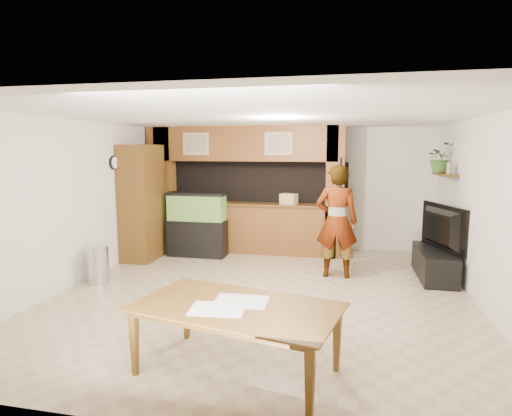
% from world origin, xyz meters
% --- Properties ---
extents(floor, '(6.50, 6.50, 0.00)m').
position_xyz_m(floor, '(0.00, 0.00, 0.00)').
color(floor, tan).
rests_on(floor, ground).
extents(ceiling, '(6.50, 6.50, 0.00)m').
position_xyz_m(ceiling, '(0.00, 0.00, 2.60)').
color(ceiling, white).
rests_on(ceiling, wall_back).
extents(wall_back, '(6.00, 0.00, 6.00)m').
position_xyz_m(wall_back, '(0.00, 3.25, 1.30)').
color(wall_back, silver).
rests_on(wall_back, floor).
extents(wall_left, '(0.00, 6.50, 6.50)m').
position_xyz_m(wall_left, '(-3.00, 0.00, 1.30)').
color(wall_left, silver).
rests_on(wall_left, floor).
extents(wall_right, '(0.00, 6.50, 6.50)m').
position_xyz_m(wall_right, '(3.00, 0.00, 1.30)').
color(wall_right, silver).
rests_on(wall_right, floor).
extents(partition, '(4.20, 0.99, 2.60)m').
position_xyz_m(partition, '(-0.95, 2.64, 1.31)').
color(partition, brown).
rests_on(partition, floor).
extents(wall_clock, '(0.05, 0.25, 0.25)m').
position_xyz_m(wall_clock, '(-2.97, 1.00, 1.90)').
color(wall_clock, black).
rests_on(wall_clock, wall_left).
extents(wall_shelf, '(0.25, 0.90, 0.04)m').
position_xyz_m(wall_shelf, '(2.85, 1.95, 1.70)').
color(wall_shelf, brown).
rests_on(wall_shelf, wall_right).
extents(pantry_cabinet, '(0.56, 0.91, 2.23)m').
position_xyz_m(pantry_cabinet, '(-2.70, 1.51, 1.11)').
color(pantry_cabinet, brown).
rests_on(pantry_cabinet, floor).
extents(trash_can, '(0.33, 0.33, 0.61)m').
position_xyz_m(trash_can, '(-2.68, -0.09, 0.31)').
color(trash_can, '#B2B2B7').
rests_on(trash_can, floor).
extents(aquarium, '(1.17, 0.44, 1.29)m').
position_xyz_m(aquarium, '(-1.75, 1.95, 0.63)').
color(aquarium, black).
rests_on(aquarium, floor).
extents(tv_stand, '(0.52, 1.42, 0.47)m').
position_xyz_m(tv_stand, '(2.65, 1.38, 0.24)').
color(tv_stand, black).
rests_on(tv_stand, floor).
extents(television, '(0.59, 1.30, 0.76)m').
position_xyz_m(television, '(2.65, 1.38, 0.85)').
color(television, black).
rests_on(television, tv_stand).
extents(photo_frame, '(0.04, 0.15, 0.20)m').
position_xyz_m(photo_frame, '(2.85, 1.72, 1.82)').
color(photo_frame, tan).
rests_on(photo_frame, wall_shelf).
extents(potted_plant, '(0.60, 0.56, 0.54)m').
position_xyz_m(potted_plant, '(2.82, 2.26, 1.99)').
color(potted_plant, '#376227').
rests_on(potted_plant, wall_shelf).
extents(person, '(0.70, 0.47, 1.89)m').
position_xyz_m(person, '(1.03, 1.08, 0.95)').
color(person, '#927550').
rests_on(person, floor).
extents(microphone, '(0.04, 0.10, 0.16)m').
position_xyz_m(microphone, '(1.08, 0.92, 1.94)').
color(microphone, black).
rests_on(microphone, person).
extents(dining_table, '(2.10, 1.45, 0.67)m').
position_xyz_m(dining_table, '(0.19, -2.36, 0.34)').
color(dining_table, brown).
rests_on(dining_table, floor).
extents(newspaper_a, '(0.53, 0.41, 0.01)m').
position_xyz_m(newspaper_a, '(0.06, -2.46, 0.68)').
color(newspaper_a, silver).
rests_on(newspaper_a, dining_table).
extents(newspaper_b, '(0.53, 0.39, 0.01)m').
position_xyz_m(newspaper_b, '(0.22, -2.20, 0.68)').
color(newspaper_b, silver).
rests_on(newspaper_b, dining_table).
extents(counter_box, '(0.38, 0.31, 0.21)m').
position_xyz_m(counter_box, '(0.03, 2.45, 1.15)').
color(counter_box, tan).
rests_on(counter_box, partition).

